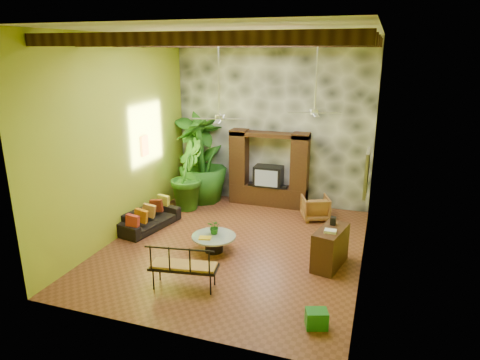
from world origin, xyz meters
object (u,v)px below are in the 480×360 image
(coffee_table, at_px, (214,241))
(tall_plant_b, at_px, (187,175))
(ceiling_fan_front, at_px, (219,109))
(green_bin, at_px, (317,319))
(ceiling_fan_back, at_px, (315,103))
(side_console, at_px, (330,247))
(tall_plant_a, at_px, (199,154))
(iron_bench, at_px, (182,265))
(sofa, at_px, (150,219))
(tall_plant_c, at_px, (202,159))
(entertainment_center, at_px, (269,174))
(wicker_armchair, at_px, (315,208))

(coffee_table, bearing_deg, tall_plant_b, 126.92)
(ceiling_fan_front, bearing_deg, coffee_table, -176.38)
(coffee_table, bearing_deg, green_bin, -37.74)
(tall_plant_b, bearing_deg, ceiling_fan_back, -12.70)
(tall_plant_b, distance_m, side_console, 5.16)
(tall_plant_a, distance_m, iron_bench, 5.76)
(tall_plant_a, distance_m, coffee_table, 4.21)
(sofa, distance_m, side_console, 4.90)
(iron_bench, bearing_deg, tall_plant_c, 99.71)
(entertainment_center, xyz_separation_m, green_bin, (2.40, -5.70, -0.80))
(tall_plant_b, distance_m, coffee_table, 3.20)
(tall_plant_c, distance_m, coffee_table, 3.80)
(ceiling_fan_front, relative_size, side_console, 1.68)
(tall_plant_c, relative_size, side_console, 2.44)
(tall_plant_c, bearing_deg, coffee_table, -62.62)
(wicker_armchair, bearing_deg, tall_plant_a, -32.92)
(ceiling_fan_front, relative_size, wicker_armchair, 2.52)
(tall_plant_a, height_order, tall_plant_b, tall_plant_a)
(entertainment_center, bearing_deg, ceiling_fan_back, -50.43)
(wicker_armchair, relative_size, side_console, 0.67)
(green_bin, bearing_deg, wicker_armchair, 99.48)
(tall_plant_b, xyz_separation_m, green_bin, (4.64, -4.63, -0.89))
(wicker_armchair, bearing_deg, green_bin, 77.49)
(sofa, xyz_separation_m, wicker_armchair, (4.11, 2.08, 0.07))
(wicker_armchair, relative_size, tall_plant_b, 0.35)
(tall_plant_b, bearing_deg, green_bin, -44.92)
(entertainment_center, distance_m, wicker_armchair, 1.84)
(entertainment_center, xyz_separation_m, sofa, (-2.54, -2.81, -0.70))
(entertainment_center, xyz_separation_m, coffee_table, (-0.38, -3.55, -0.71))
(entertainment_center, distance_m, green_bin, 6.24)
(ceiling_fan_front, xyz_separation_m, sofa, (-2.34, 0.73, -3.13))
(sofa, distance_m, coffee_table, 2.28)
(ceiling_fan_front, height_order, ceiling_fan_back, same)
(coffee_table, bearing_deg, ceiling_fan_front, 3.62)
(ceiling_fan_back, distance_m, side_console, 3.38)
(sofa, bearing_deg, side_console, -85.32)
(entertainment_center, relative_size, ceiling_fan_front, 1.29)
(tall_plant_a, xyz_separation_m, iron_bench, (1.96, -5.34, -0.89))
(tall_plant_c, height_order, side_console, tall_plant_c)
(ceiling_fan_back, bearing_deg, green_bin, -77.99)
(ceiling_fan_front, xyz_separation_m, tall_plant_b, (-2.04, 2.47, -2.35))
(side_console, bearing_deg, green_bin, -75.51)
(ceiling_fan_front, bearing_deg, ceiling_fan_back, 41.63)
(tall_plant_c, xyz_separation_m, side_console, (4.38, -3.08, -0.91))
(tall_plant_c, distance_m, iron_bench, 5.36)
(side_console, bearing_deg, coffee_table, -164.13)
(entertainment_center, bearing_deg, coffee_table, -96.09)
(entertainment_center, xyz_separation_m, iron_bench, (-0.33, -5.32, -0.42))
(green_bin, bearing_deg, tall_plant_a, 129.42)
(ceiling_fan_back, distance_m, tall_plant_b, 4.58)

